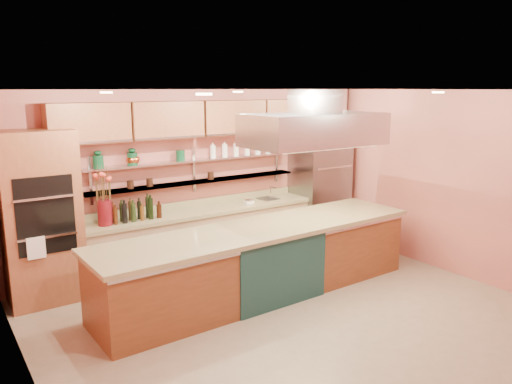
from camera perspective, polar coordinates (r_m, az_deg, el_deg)
floor at (r=6.56m, az=3.86°, el=-13.80°), size 6.00×5.00×0.02m
ceiling at (r=5.91m, az=4.25°, el=11.57°), size 6.00×5.00×0.02m
wall_back at (r=8.15m, az=-6.87°, el=1.69°), size 6.00×0.04×2.80m
wall_front at (r=4.48m, az=24.41°, el=-7.80°), size 6.00×0.04×2.80m
wall_left at (r=4.90m, az=-24.93°, el=-6.20°), size 0.04×5.00×2.80m
wall_right at (r=8.25m, az=20.67°, el=1.12°), size 0.04×5.00×2.80m
oven_stack at (r=7.13m, az=-23.36°, el=-2.74°), size 0.95×0.64×2.30m
refrigerator at (r=9.24m, az=7.28°, el=0.66°), size 0.95×0.72×2.10m
back_counter at (r=8.09m, az=-6.04°, el=-5.19°), size 3.84×0.64×0.93m
wall_shelf_lower at (r=8.02m, az=-6.75°, el=1.17°), size 3.60×0.26×0.03m
wall_shelf_upper at (r=7.97m, az=-6.82°, el=3.64°), size 3.60×0.26×0.03m
upper_cabinets at (r=7.88m, az=-6.44°, el=8.31°), size 4.60×0.36×0.55m
range_hood at (r=7.10m, az=6.69°, el=7.12°), size 2.00×1.00×0.45m
ceiling_downlights at (r=6.07m, az=3.05°, el=11.31°), size 4.00×2.80×0.02m
island at (r=6.93m, az=0.64°, el=-7.89°), size 4.67×1.13×0.97m
flower_vase at (r=7.30m, az=-16.91°, el=-2.29°), size 0.26×0.26×0.36m
oil_bottle_cluster at (r=7.42m, az=-13.97°, el=-2.14°), size 0.94×0.55×0.29m
kitchen_scale at (r=8.33m, az=-0.83°, el=-1.01°), size 0.15×0.11×0.08m
bar_faucet at (r=8.69m, az=1.67°, el=-0.07°), size 0.03×0.03×0.20m
copper_kettle at (r=7.54m, az=-13.85°, el=3.59°), size 0.21×0.21×0.15m
green_canister at (r=7.83m, az=-8.63°, el=4.16°), size 0.16×0.16×0.16m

